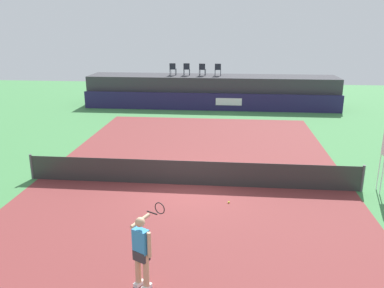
# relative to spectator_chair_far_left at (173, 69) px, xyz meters

# --- Properties ---
(ground_plane) EXTENTS (48.00, 48.00, 0.00)m
(ground_plane) POSITION_rel_spectator_chair_far_left_xyz_m (2.85, -12.23, -2.69)
(ground_plane) COLOR #3D7A42
(court_inner) EXTENTS (12.00, 22.00, 0.00)m
(court_inner) POSITION_rel_spectator_chair_far_left_xyz_m (2.85, -15.23, -2.69)
(court_inner) COLOR maroon
(court_inner) RESTS_ON ground
(sponsor_wall) EXTENTS (18.00, 0.22, 1.20)m
(sponsor_wall) POSITION_rel_spectator_chair_far_left_xyz_m (2.86, -1.73, -2.09)
(sponsor_wall) COLOR #231E4C
(sponsor_wall) RESTS_ON ground
(spectator_platform) EXTENTS (18.00, 2.80, 2.20)m
(spectator_platform) POSITION_rel_spectator_chair_far_left_xyz_m (2.85, 0.07, -1.59)
(spectator_platform) COLOR #38383D
(spectator_platform) RESTS_ON ground
(spectator_chair_far_left) EXTENTS (0.45, 0.45, 0.89)m
(spectator_chair_far_left) POSITION_rel_spectator_chair_far_left_xyz_m (0.00, 0.00, 0.00)
(spectator_chair_far_left) COLOR #1E232D
(spectator_chair_far_left) RESTS_ON spectator_platform
(spectator_chair_left) EXTENTS (0.46, 0.46, 0.89)m
(spectator_chair_left) POSITION_rel_spectator_chair_far_left_xyz_m (1.01, 0.04, 0.00)
(spectator_chair_left) COLOR #1E232D
(spectator_chair_left) RESTS_ON spectator_platform
(spectator_chair_center) EXTENTS (0.47, 0.47, 0.89)m
(spectator_chair_center) POSITION_rel_spectator_chair_far_left_xyz_m (2.16, -0.04, 0.00)
(spectator_chair_center) COLOR #1E232D
(spectator_chair_center) RESTS_ON spectator_platform
(spectator_chair_right) EXTENTS (0.44, 0.44, 0.89)m
(spectator_chair_right) POSITION_rel_spectator_chair_far_left_xyz_m (3.29, 0.02, 0.00)
(spectator_chair_right) COLOR #1E232D
(spectator_chair_right) RESTS_ON spectator_platform
(tennis_net) EXTENTS (12.40, 0.02, 0.95)m
(tennis_net) POSITION_rel_spectator_chair_far_left_xyz_m (2.85, -15.23, -2.22)
(tennis_net) COLOR #2D2D2D
(tennis_net) RESTS_ON ground
(net_post_near) EXTENTS (0.10, 0.10, 1.00)m
(net_post_near) POSITION_rel_spectator_chair_far_left_xyz_m (-3.35, -15.23, -2.19)
(net_post_near) COLOR #4C4C51
(net_post_near) RESTS_ON ground
(net_post_far) EXTENTS (0.10, 0.10, 1.00)m
(net_post_far) POSITION_rel_spectator_chair_far_left_xyz_m (9.05, -15.23, -2.19)
(net_post_far) COLOR #4C4C51
(net_post_far) RESTS_ON ground
(tennis_player) EXTENTS (0.66, 1.26, 1.77)m
(tennis_player) POSITION_rel_spectator_chair_far_left_xyz_m (2.38, -21.32, -1.73)
(tennis_player) COLOR white
(tennis_player) RESTS_ON court_inner
(tennis_ball) EXTENTS (0.07, 0.07, 0.07)m
(tennis_ball) POSITION_rel_spectator_chair_far_left_xyz_m (4.30, -16.69, -2.66)
(tennis_ball) COLOR #D8EA33
(tennis_ball) RESTS_ON court_inner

